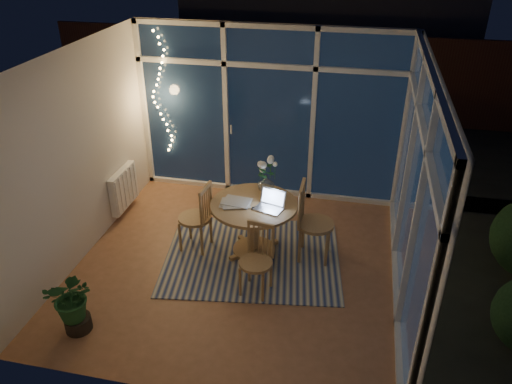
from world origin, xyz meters
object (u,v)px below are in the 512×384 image
laptop (269,201)px  flower_vase (266,184)px  chair_right (316,222)px  potted_plant (73,302)px  chair_front (256,261)px  dining_table (254,229)px  chair_left (195,216)px

laptop → flower_vase: bearing=121.8°
chair_right → potted_plant: size_ratio=1.39×
flower_vase → laptop: bearing=-74.3°
chair_right → flower_vase: (-0.69, 0.28, 0.32)m
laptop → flower_vase: (-0.12, 0.44, -0.02)m
chair_front → potted_plant: chair_front is taller
dining_table → flower_vase: 0.59m
chair_left → laptop: bearing=93.3°
flower_vase → potted_plant: size_ratio=0.28×
dining_table → chair_left: 0.78m
laptop → potted_plant: (-1.74, -1.66, -0.48)m
dining_table → chair_right: 0.79m
chair_left → flower_vase: size_ratio=4.59×
chair_front → potted_plant: bearing=-141.1°
potted_plant → dining_table: bearing=48.8°
dining_table → chair_right: chair_right is taller
chair_left → chair_right: 1.55m
laptop → chair_right: bearing=32.0°
chair_right → flower_vase: 0.81m
dining_table → flower_vase: bearing=76.8°
chair_right → laptop: chair_right is taller
chair_front → laptop: bearing=97.3°
chair_right → laptop: (-0.57, -0.16, 0.33)m
chair_right → chair_front: size_ratio=1.20×
chair_left → laptop: 1.05m
dining_table → chair_left: size_ratio=1.13×
chair_left → chair_right: size_ratio=0.91×
laptop → dining_table: bearing=171.5°
dining_table → flower_vase: size_ratio=5.19×
chair_right → laptop: size_ratio=3.21×
dining_table → chair_front: 0.78m
chair_right → flower_vase: bearing=67.9°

